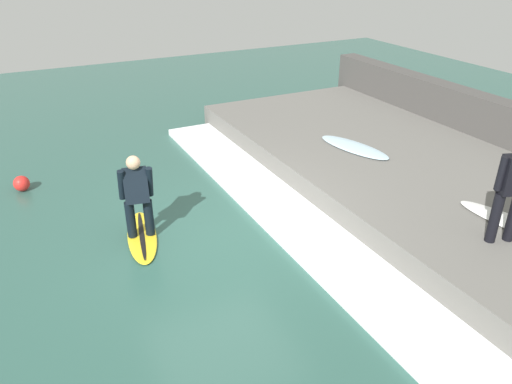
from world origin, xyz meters
name	(u,v)px	position (x,y,z in m)	size (l,w,h in m)	color
ground_plane	(219,239)	(0.00, 0.00, 0.00)	(28.00, 28.00, 0.00)	#2D564C
concrete_ledge	(412,176)	(4.08, 0.00, 0.26)	(4.40, 10.63, 0.53)	#66635E
back_wall	(504,136)	(6.53, 0.00, 0.69)	(0.50, 11.16, 1.38)	#474442
wave_foam_crest	(289,217)	(1.34, 0.00, 0.07)	(1.08, 10.10, 0.14)	white
surfboard_riding	(142,236)	(-1.11, 0.59, 0.03)	(0.79, 1.72, 0.07)	yellow
surfer_riding	(137,193)	(-1.11, 0.59, 0.83)	(0.52, 0.47, 1.39)	black
surfer_waiting_near	(512,187)	(3.24, -2.63, 1.37)	(0.49, 0.33, 1.50)	black
surfboard_spare	(354,147)	(3.54, 1.16, 0.56)	(0.94, 1.79, 0.06)	silver
marker_buoy	(21,183)	(-2.71, 3.35, 0.15)	(0.30, 0.30, 0.30)	red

